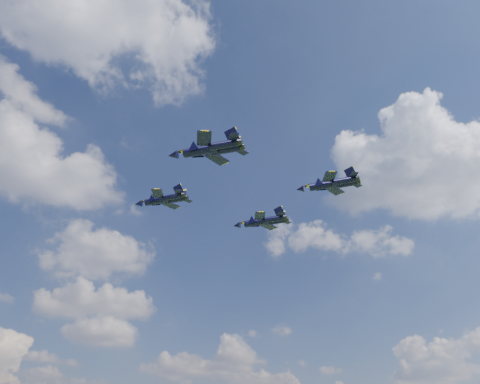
% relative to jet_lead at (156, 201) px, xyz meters
% --- Properties ---
extents(jet_lead, '(12.44, 12.69, 3.42)m').
position_rel_jet_lead_xyz_m(jet_lead, '(0.00, 0.00, 0.00)').
color(jet_lead, black).
extents(jet_left, '(14.76, 14.07, 3.92)m').
position_rel_jet_lead_xyz_m(jet_left, '(1.41, -23.64, 0.54)').
color(jet_left, black).
extents(jet_right, '(13.19, 13.70, 3.66)m').
position_rel_jet_lead_xyz_m(jet_right, '(25.91, -0.45, -0.70)').
color(jet_right, black).
extents(jet_slot, '(12.40, 12.67, 3.41)m').
position_rel_jet_lead_xyz_m(jet_slot, '(28.80, -25.53, -1.59)').
color(jet_slot, black).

